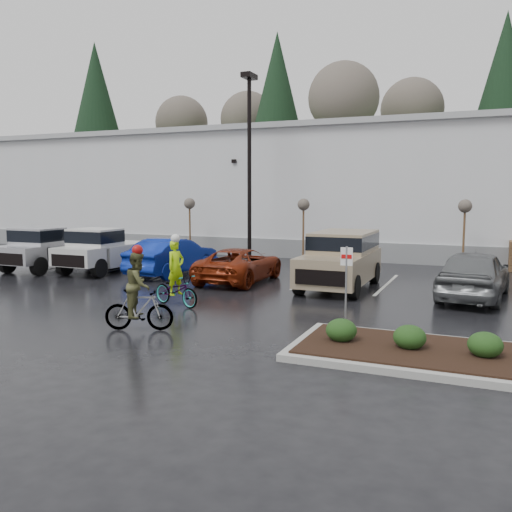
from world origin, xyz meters
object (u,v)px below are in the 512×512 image
at_px(sapling_west, 190,207).
at_px(suv_tan, 340,260).
at_px(lamppost, 249,148).
at_px(pickup_silver, 53,248).
at_px(cyclist_olive, 139,299).
at_px(sapling_mid, 304,208).
at_px(cyclist_hivis, 176,284).
at_px(fire_lane_sign, 346,279).
at_px(car_blue, 173,256).
at_px(car_red, 240,265).
at_px(sapling_east, 465,210).
at_px(car_grey, 474,274).
at_px(pickup_white, 109,249).

distance_m(sapling_west, suv_tan, 12.03).
xyz_separation_m(lamppost, pickup_silver, (-7.32, -5.71, -4.71)).
bearing_deg(cyclist_olive, sapling_mid, -19.82).
bearing_deg(cyclist_hivis, pickup_silver, 79.34).
relative_size(fire_lane_sign, pickup_silver, 0.42).
bearing_deg(sapling_mid, car_blue, -123.21).
relative_size(car_red, cyclist_olive, 2.18).
height_order(car_blue, cyclist_olive, cyclist_olive).
bearing_deg(suv_tan, sapling_east, 58.27).
distance_m(fire_lane_sign, car_blue, 11.48).
height_order(pickup_silver, car_red, pickup_silver).
bearing_deg(car_red, car_grey, 178.07).
bearing_deg(cyclist_olive, car_red, -15.28).
xyz_separation_m(lamppost, sapling_east, (10.00, 1.00, -2.96)).
bearing_deg(cyclist_hivis, car_blue, 48.92).
relative_size(pickup_white, cyclist_hivis, 2.32).
xyz_separation_m(suv_tan, car_grey, (4.58, -0.25, -0.20)).
bearing_deg(sapling_east, suv_tan, -121.73).
bearing_deg(sapling_west, cyclist_hivis, -61.88).
xyz_separation_m(fire_lane_sign, cyclist_hivis, (-5.65, 1.30, -0.71)).
bearing_deg(lamppost, pickup_white, -131.60).
relative_size(lamppost, cyclist_olive, 4.19).
height_order(car_blue, suv_tan, suv_tan).
relative_size(fire_lane_sign, car_grey, 0.45).
bearing_deg(pickup_silver, cyclist_olive, -37.30).
relative_size(sapling_east, cyclist_hivis, 1.43).
distance_m(car_blue, cyclist_hivis, 6.57).
distance_m(car_blue, suv_tan, 7.45).
relative_size(car_blue, cyclist_olive, 2.16).
xyz_separation_m(fire_lane_sign, car_red, (-5.77, 6.27, -0.74)).
xyz_separation_m(sapling_mid, car_blue, (-3.91, -5.97, -1.94)).
bearing_deg(sapling_west, cyclist_olive, -64.65).
relative_size(lamppost, sapling_mid, 2.88).
xyz_separation_m(sapling_mid, car_red, (-0.47, -6.53, -2.06)).
relative_size(sapling_west, pickup_white, 0.62).
distance_m(sapling_east, fire_lane_sign, 13.06).
distance_m(car_grey, cyclist_olive, 10.98).
height_order(lamppost, sapling_mid, lamppost).
bearing_deg(sapling_west, car_red, -47.31).
bearing_deg(cyclist_hivis, car_red, 17.54).
relative_size(fire_lane_sign, cyclist_hivis, 0.98).
bearing_deg(pickup_silver, sapling_west, 63.68).
bearing_deg(sapling_mid, cyclist_hivis, -91.77).
height_order(sapling_east, cyclist_olive, sapling_east).
xyz_separation_m(sapling_west, sapling_east, (14.00, 0.00, 0.00)).
bearing_deg(cyclist_olive, suv_tan, -42.77).
xyz_separation_m(sapling_mid, cyclist_hivis, (-0.35, -11.50, -2.03)).
relative_size(sapling_mid, cyclist_olive, 1.45).
bearing_deg(fire_lane_sign, sapling_west, 132.67).
relative_size(sapling_east, fire_lane_sign, 1.45).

